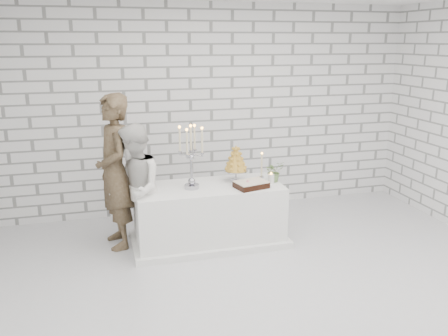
# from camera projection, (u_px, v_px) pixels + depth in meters

# --- Properties ---
(ground) EXTENTS (6.00, 5.00, 0.01)m
(ground) POSITION_uv_depth(u_px,v_px,m) (269.00, 287.00, 4.87)
(ground) COLOR silver
(ground) RESTS_ON ground
(wall_back) EXTENTS (6.00, 0.01, 3.00)m
(wall_back) POSITION_uv_depth(u_px,v_px,m) (212.00, 110.00, 6.80)
(wall_back) COLOR white
(wall_back) RESTS_ON ground
(cake_table) EXTENTS (1.80, 0.80, 0.75)m
(cake_table) POSITION_uv_depth(u_px,v_px,m) (209.00, 214.00, 5.85)
(cake_table) COLOR white
(cake_table) RESTS_ON ground
(groom) EXTENTS (0.57, 0.76, 1.89)m
(groom) POSITION_uv_depth(u_px,v_px,m) (115.00, 172.00, 5.63)
(groom) COLOR #42301E
(groom) RESTS_ON ground
(bride) EXTENTS (0.60, 0.77, 1.56)m
(bride) POSITION_uv_depth(u_px,v_px,m) (135.00, 190.00, 5.51)
(bride) COLOR silver
(bride) RESTS_ON ground
(candelabra) EXTENTS (0.39, 0.39, 0.78)m
(candelabra) POSITION_uv_depth(u_px,v_px,m) (191.00, 157.00, 5.55)
(candelabra) COLOR #9F9EA9
(candelabra) RESTS_ON cake_table
(croquembouche) EXTENTS (0.36, 0.36, 0.47)m
(croquembouche) POSITION_uv_depth(u_px,v_px,m) (236.00, 163.00, 5.87)
(croquembouche) COLOR #B27F23
(croquembouche) RESTS_ON cake_table
(chocolate_cake) EXTENTS (0.43, 0.35, 0.08)m
(chocolate_cake) POSITION_uv_depth(u_px,v_px,m) (251.00, 184.00, 5.67)
(chocolate_cake) COLOR black
(chocolate_cake) RESTS_ON cake_table
(pillar_candle) EXTENTS (0.08, 0.08, 0.12)m
(pillar_candle) POSITION_uv_depth(u_px,v_px,m) (271.00, 179.00, 5.83)
(pillar_candle) COLOR white
(pillar_candle) RESTS_ON cake_table
(extra_taper) EXTENTS (0.07, 0.07, 0.32)m
(extra_taper) POSITION_uv_depth(u_px,v_px,m) (262.00, 166.00, 6.03)
(extra_taper) COLOR beige
(extra_taper) RESTS_ON cake_table
(flowers) EXTENTS (0.28, 0.25, 0.26)m
(flowers) POSITION_uv_depth(u_px,v_px,m) (274.00, 171.00, 5.90)
(flowers) COLOR #4E6D3B
(flowers) RESTS_ON cake_table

